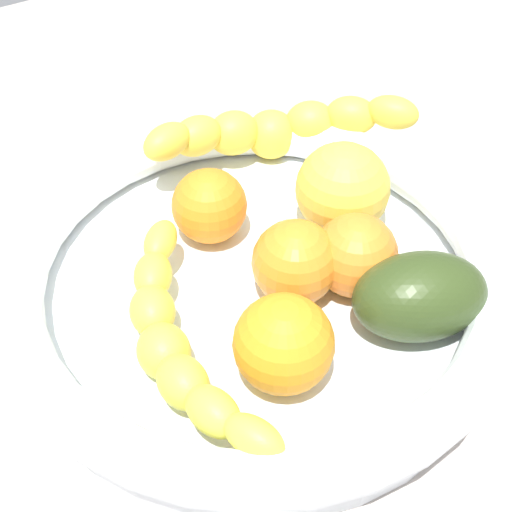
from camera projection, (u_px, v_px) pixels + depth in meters
The scene contains 10 objects.
kitchen_counter at pixel (256, 320), 56.39cm from camera, with size 120.00×120.00×3.00cm, color #AFA39B.
fruit_bowl at pixel (256, 279), 53.23cm from camera, with size 37.02×37.02×5.88cm.
banana_draped_left at pixel (274, 129), 62.13cm from camera, with size 11.80×23.41×6.35cm.
banana_draped_right at pixel (176, 341), 46.85cm from camera, with size 21.87×8.39×4.13cm.
orange_front at pixel (295, 262), 50.98cm from camera, with size 6.19×6.19×6.19cm, color orange.
orange_mid_left at pixel (207, 207), 55.57cm from camera, with size 5.85×5.85×5.85cm, color orange.
orange_mid_right at pixel (284, 344), 45.54cm from camera, with size 6.50×6.50×6.50cm, color orange.
orange_rear at pixel (355, 255), 51.55cm from camera, with size 6.10×6.10×6.10cm, color orange.
avocado_dark at pixel (420, 296), 48.86cm from camera, with size 9.32×6.39×5.90cm, color #30411B.
apple_yellow at pixel (343, 189), 55.93cm from camera, with size 7.34×7.34×7.34cm, color yellow.
Camera 1 is at (31.15, -19.91, 44.37)cm, focal length 51.01 mm.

